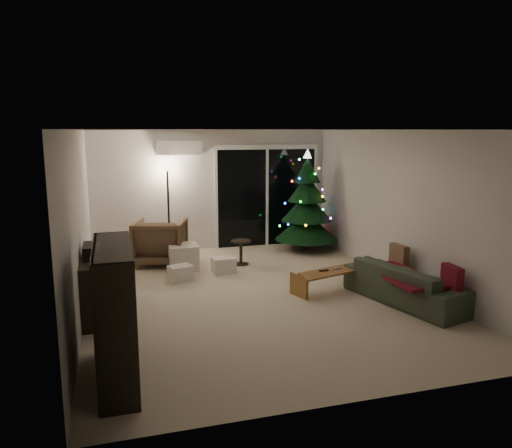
{
  "coord_description": "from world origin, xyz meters",
  "views": [
    {
      "loc": [
        -2.05,
        -7.08,
        2.49
      ],
      "look_at": [
        0.1,
        0.3,
        1.05
      ],
      "focal_mm": 35.0,
      "sensor_mm": 36.0,
      "label": 1
    }
  ],
  "objects_px": {
    "media_cabinet": "(102,286)",
    "armchair": "(161,242)",
    "coffee_table": "(332,282)",
    "sofa": "(407,283)",
    "bookshelf": "(97,316)",
    "christmas_tree": "(307,201)"
  },
  "relations": [
    {
      "from": "bookshelf",
      "to": "media_cabinet",
      "type": "height_order",
      "value": "bookshelf"
    },
    {
      "from": "armchair",
      "to": "christmas_tree",
      "type": "relative_size",
      "value": 0.45
    },
    {
      "from": "media_cabinet",
      "to": "sofa",
      "type": "relative_size",
      "value": 0.67
    },
    {
      "from": "sofa",
      "to": "bookshelf",
      "type": "bearing_deg",
      "value": 91.59
    },
    {
      "from": "christmas_tree",
      "to": "bookshelf",
      "type": "bearing_deg",
      "value": -131.27
    },
    {
      "from": "media_cabinet",
      "to": "armchair",
      "type": "xyz_separation_m",
      "value": [
        1.04,
        2.48,
        0.02
      ]
    },
    {
      "from": "coffee_table",
      "to": "sofa",
      "type": "bearing_deg",
      "value": -54.37
    },
    {
      "from": "sofa",
      "to": "coffee_table",
      "type": "relative_size",
      "value": 1.68
    },
    {
      "from": "coffee_table",
      "to": "christmas_tree",
      "type": "xyz_separation_m",
      "value": [
        0.68,
        2.78,
        0.87
      ]
    },
    {
      "from": "coffee_table",
      "to": "armchair",
      "type": "bearing_deg",
      "value": 116.46
    },
    {
      "from": "media_cabinet",
      "to": "sofa",
      "type": "bearing_deg",
      "value": -6.47
    },
    {
      "from": "armchair",
      "to": "coffee_table",
      "type": "distance_m",
      "value": 3.47
    },
    {
      "from": "bookshelf",
      "to": "media_cabinet",
      "type": "relative_size",
      "value": 1.06
    },
    {
      "from": "bookshelf",
      "to": "media_cabinet",
      "type": "distance_m",
      "value": 1.94
    },
    {
      "from": "armchair",
      "to": "sofa",
      "type": "height_order",
      "value": "armchair"
    },
    {
      "from": "bookshelf",
      "to": "media_cabinet",
      "type": "bearing_deg",
      "value": 74.07
    },
    {
      "from": "media_cabinet",
      "to": "sofa",
      "type": "distance_m",
      "value": 4.36
    },
    {
      "from": "christmas_tree",
      "to": "armchair",
      "type": "bearing_deg",
      "value": -175.01
    },
    {
      "from": "bookshelf",
      "to": "christmas_tree",
      "type": "height_order",
      "value": "christmas_tree"
    },
    {
      "from": "armchair",
      "to": "sofa",
      "type": "relative_size",
      "value": 0.48
    },
    {
      "from": "christmas_tree",
      "to": "media_cabinet",
      "type": "bearing_deg",
      "value": -146.12
    },
    {
      "from": "armchair",
      "to": "sofa",
      "type": "bearing_deg",
      "value": 152.64
    }
  ]
}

